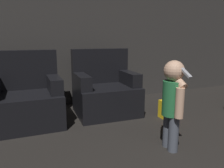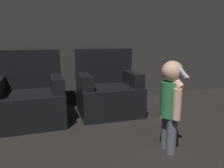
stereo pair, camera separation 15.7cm
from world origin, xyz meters
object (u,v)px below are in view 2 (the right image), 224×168
object	(u,v)px
person_toddler	(171,99)
toy_backpack	(171,110)
armchair_right	(108,91)
armchair_left	(29,98)

from	to	relation	value
person_toddler	toy_backpack	bearing A→B (deg)	151.81
armchair_right	person_toddler	size ratio (longest dim) A/B	1.06
armchair_right	toy_backpack	size ratio (longest dim) A/B	3.77
armchair_left	armchair_right	size ratio (longest dim) A/B	1.00
person_toddler	toy_backpack	xyz separation A→B (m)	(0.58, 0.78, -0.42)
armchair_left	armchair_right	distance (m)	1.15
armchair_left	armchair_right	xyz separation A→B (m)	(1.15, -0.00, 0.00)
armchair_left	person_toddler	size ratio (longest dim) A/B	1.06
person_toddler	armchair_right	bearing A→B (deg)	-164.13
armchair_right	person_toddler	world-z (taller)	armchair_right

